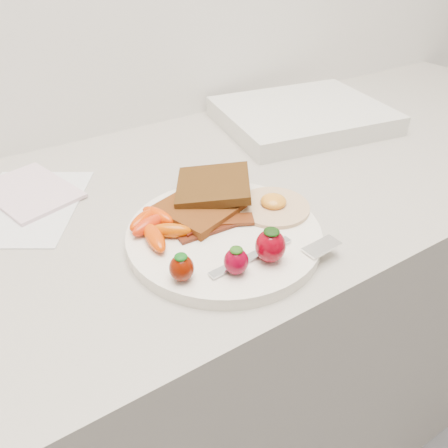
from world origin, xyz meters
TOP-DOWN VIEW (x-y plane):
  - counter at (0.00, 1.70)m, footprint 2.00×0.60m
  - plate at (-0.01, 1.56)m, footprint 0.27×0.27m
  - toast_lower at (-0.02, 1.62)m, footprint 0.13×0.13m
  - toast_upper at (0.02, 1.65)m, footprint 0.15×0.15m
  - fried_egg at (0.08, 1.57)m, footprint 0.12×0.12m
  - bacon_strips at (-0.02, 1.58)m, footprint 0.12×0.07m
  - baby_carrots at (-0.09, 1.61)m, footprint 0.08×0.11m
  - strawberries at (-0.04, 1.49)m, footprint 0.14×0.06m
  - fork at (0.03, 1.48)m, footprint 0.18×0.06m
  - paper_sheet at (-0.23, 1.80)m, footprint 0.25×0.27m
  - notepad at (-0.21, 1.84)m, footprint 0.15×0.19m
  - appliance at (0.35, 1.82)m, footprint 0.38×0.32m

SIDE VIEW (x-z plane):
  - counter at x=0.00m, z-range 0.00..0.90m
  - paper_sheet at x=-0.23m, z-range 0.90..0.90m
  - notepad at x=-0.21m, z-range 0.90..0.91m
  - plate at x=-0.01m, z-range 0.90..0.92m
  - appliance at x=0.35m, z-range 0.90..0.94m
  - fork at x=0.03m, z-range 0.92..0.92m
  - bacon_strips at x=-0.02m, z-range 0.92..0.93m
  - fried_egg at x=0.08m, z-range 0.91..0.93m
  - toast_lower at x=-0.02m, z-range 0.92..0.93m
  - baby_carrots at x=-0.09m, z-range 0.92..0.94m
  - strawberries at x=-0.04m, z-range 0.91..0.96m
  - toast_upper at x=0.02m, z-range 0.93..0.95m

